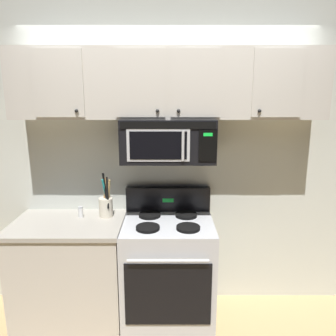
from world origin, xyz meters
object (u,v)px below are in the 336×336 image
at_px(over_range_microwave, 168,140).
at_px(salt_shaker, 81,212).
at_px(utensil_crock_cream, 106,205).
at_px(stove_range, 168,269).

xyz_separation_m(over_range_microwave, salt_shaker, (-0.76, 0.00, -0.63)).
relative_size(utensil_crock_cream, salt_shaker, 4.05).
relative_size(over_range_microwave, salt_shaker, 7.94).
bearing_deg(over_range_microwave, utensil_crock_cream, 177.80).
xyz_separation_m(stove_range, salt_shaker, (-0.76, 0.12, 0.48)).
distance_m(stove_range, salt_shaker, 0.90).
bearing_deg(salt_shaker, stove_range, -8.84).
height_order(stove_range, utensil_crock_cream, utensil_crock_cream).
relative_size(over_range_microwave, utensil_crock_cream, 1.96).
relative_size(stove_range, over_range_microwave, 1.47).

